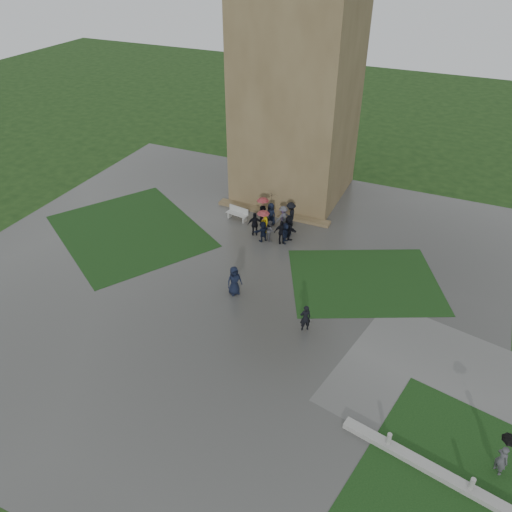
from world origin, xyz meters
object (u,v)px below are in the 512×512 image
at_px(tower, 298,80).
at_px(bench, 238,213).
at_px(pedestrian_near, 305,318).
at_px(pedestrian_mid, 234,281).
at_px(pedestrian_path, 505,452).

xyz_separation_m(tower, bench, (-2.11, -6.25, -8.48)).
distance_m(tower, pedestrian_near, 18.90).
relative_size(tower, pedestrian_near, 10.85).
bearing_deg(tower, bench, -108.65).
height_order(pedestrian_mid, pedestrian_near, pedestrian_mid).
bearing_deg(pedestrian_path, pedestrian_mid, 157.55).
xyz_separation_m(tower, pedestrian_mid, (1.64, -14.43, -8.03)).
xyz_separation_m(tower, pedestrian_path, (16.59, -20.60, -7.69)).
relative_size(pedestrian_mid, pedestrian_path, 0.85).
relative_size(pedestrian_near, pedestrian_path, 0.74).
height_order(tower, pedestrian_path, tower).
bearing_deg(pedestrian_mid, pedestrian_near, -66.93).
bearing_deg(bench, pedestrian_mid, -56.14).
height_order(tower, pedestrian_mid, tower).
bearing_deg(tower, pedestrian_path, -51.16).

